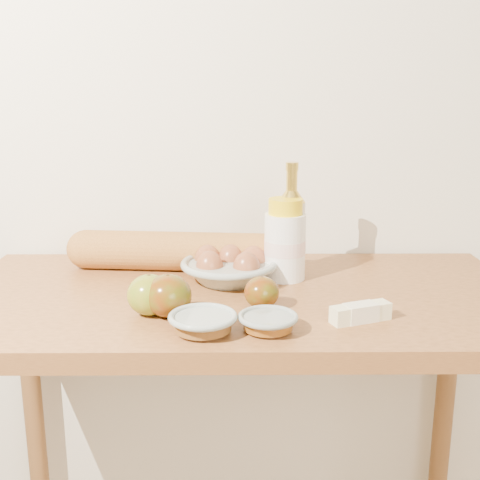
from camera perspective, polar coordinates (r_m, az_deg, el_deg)
name	(u,v)px	position (r m, az deg, el deg)	size (l,w,h in m)	color
back_wall	(239,95)	(1.53, -0.10, 13.60)	(3.50, 0.02, 2.60)	silver
table	(240,346)	(1.31, -0.01, -10.03)	(1.20, 0.60, 0.90)	#A56835
bourbon_bottle	(291,230)	(1.36, 4.84, 0.96)	(0.08, 0.08, 0.26)	beige
cream_bottle	(285,242)	(1.34, 4.28, -0.20)	(0.12, 0.12, 0.18)	white
egg_bowl	(229,268)	(1.33, -1.03, -2.66)	(0.23, 0.23, 0.08)	#98A69F
baguette	(182,251)	(1.41, -5.57, -1.07)	(0.55, 0.14, 0.09)	#C1813B
apple_yellowgreen	(149,295)	(1.15, -8.58, -5.15)	(0.10, 0.10, 0.08)	olive
apple_redgreen_front	(168,296)	(1.13, -6.83, -5.26)	(0.10, 0.10, 0.08)	maroon
apple_redgreen_right	(262,292)	(1.17, 2.06, -4.98)	(0.07, 0.07, 0.06)	maroon
sugar_bowl	(203,322)	(1.06, -3.54, -7.81)	(0.16, 0.16, 0.04)	#97A5A0
syrup_bowl	(268,322)	(1.07, 2.66, -7.78)	(0.14, 0.14, 0.03)	gray
butter_stick	(361,313)	(1.13, 11.36, -6.79)	(0.12, 0.07, 0.03)	#EFEDB9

